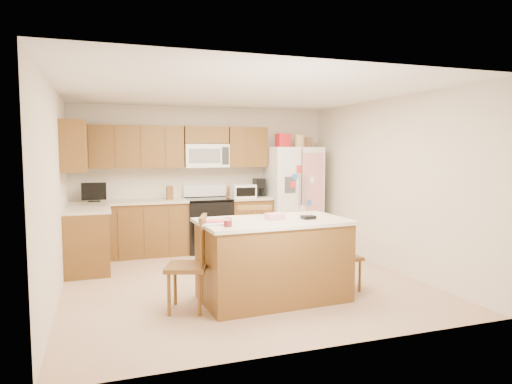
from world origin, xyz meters
name	(u,v)px	position (x,y,z in m)	size (l,w,h in m)	color
ground	(241,280)	(0.00, 0.00, 0.00)	(4.50, 4.50, 0.00)	tan
room_shell	(241,173)	(0.00, 0.00, 1.44)	(4.60, 4.60, 2.52)	beige
cabinetry	(151,201)	(-0.98, 1.79, 0.91)	(3.36, 1.56, 2.15)	brown
stove	(208,224)	(0.00, 1.94, 0.47)	(0.76, 0.65, 1.13)	black
refrigerator	(293,196)	(1.57, 1.87, 0.92)	(0.90, 0.79, 2.04)	white
island	(273,259)	(0.13, -0.85, 0.48)	(1.78, 1.09, 1.03)	brown
windsor_chair_left	(189,266)	(-0.87, -0.91, 0.49)	(0.55, 0.56, 1.04)	brown
windsor_chair_back	(253,246)	(0.11, -0.20, 0.50)	(0.54, 0.52, 1.05)	brown
windsor_chair_right	(342,257)	(1.07, -0.80, 0.42)	(0.39, 0.40, 0.89)	brown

